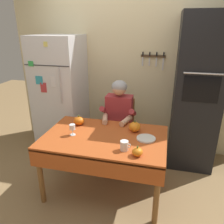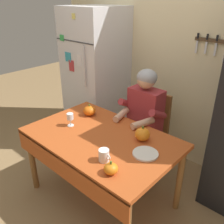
{
  "view_description": "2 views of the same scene",
  "coord_description": "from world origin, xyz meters",
  "px_view_note": "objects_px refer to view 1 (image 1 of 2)",
  "views": [
    {
      "loc": [
        0.63,
        -2.1,
        1.93
      ],
      "look_at": [
        0.06,
        0.2,
        1.01
      ],
      "focal_mm": 35.88,
      "sensor_mm": 36.0,
      "label": 1
    },
    {
      "loc": [
        1.39,
        -1.27,
        1.93
      ],
      "look_at": [
        0.05,
        0.19,
        0.97
      ],
      "focal_mm": 39.41,
      "sensor_mm": 36.0,
      "label": 2
    }
  ],
  "objects_px": {
    "coffee_mug": "(124,146)",
    "seated_person": "(118,117)",
    "pumpkin_medium": "(135,127)",
    "refrigerator": "(61,95)",
    "serving_tray": "(146,138)",
    "wine_glass": "(72,128)",
    "pumpkin_small": "(79,121)",
    "dining_table": "(104,143)",
    "wall_oven": "(197,94)",
    "pumpkin_large": "(137,152)",
    "chair_behind_person": "(121,127)"
  },
  "relations": [
    {
      "from": "serving_tray",
      "to": "pumpkin_medium",
      "type": "bearing_deg",
      "value": 133.23
    },
    {
      "from": "pumpkin_medium",
      "to": "serving_tray",
      "type": "distance_m",
      "value": 0.23
    },
    {
      "from": "refrigerator",
      "to": "seated_person",
      "type": "xyz_separation_m",
      "value": [
        0.98,
        -0.28,
        -0.16
      ]
    },
    {
      "from": "seated_person",
      "to": "pumpkin_large",
      "type": "height_order",
      "value": "seated_person"
    },
    {
      "from": "pumpkin_large",
      "to": "serving_tray",
      "type": "bearing_deg",
      "value": 82.31
    },
    {
      "from": "serving_tray",
      "to": "wine_glass",
      "type": "bearing_deg",
      "value": -172.94
    },
    {
      "from": "refrigerator",
      "to": "serving_tray",
      "type": "distance_m",
      "value": 1.65
    },
    {
      "from": "refrigerator",
      "to": "chair_behind_person",
      "type": "bearing_deg",
      "value": -5.27
    },
    {
      "from": "refrigerator",
      "to": "serving_tray",
      "type": "bearing_deg",
      "value": -30.0
    },
    {
      "from": "dining_table",
      "to": "pumpkin_small",
      "type": "xyz_separation_m",
      "value": [
        -0.4,
        0.25,
        0.14
      ]
    },
    {
      "from": "pumpkin_large",
      "to": "dining_table",
      "type": "bearing_deg",
      "value": 144.61
    },
    {
      "from": "dining_table",
      "to": "serving_tray",
      "type": "relative_size",
      "value": 6.6
    },
    {
      "from": "dining_table",
      "to": "pumpkin_small",
      "type": "bearing_deg",
      "value": 148.15
    },
    {
      "from": "chair_behind_person",
      "to": "seated_person",
      "type": "distance_m",
      "value": 0.29
    },
    {
      "from": "seated_person",
      "to": "pumpkin_large",
      "type": "distance_m",
      "value": 0.98
    },
    {
      "from": "dining_table",
      "to": "seated_person",
      "type": "bearing_deg",
      "value": 87.05
    },
    {
      "from": "refrigerator",
      "to": "wall_oven",
      "type": "xyz_separation_m",
      "value": [
        2.0,
        0.04,
        0.15
      ]
    },
    {
      "from": "refrigerator",
      "to": "chair_behind_person",
      "type": "height_order",
      "value": "refrigerator"
    },
    {
      "from": "coffee_mug",
      "to": "seated_person",
      "type": "bearing_deg",
      "value": 106.67
    },
    {
      "from": "seated_person",
      "to": "coffee_mug",
      "type": "bearing_deg",
      "value": -73.33
    },
    {
      "from": "pumpkin_large",
      "to": "pumpkin_medium",
      "type": "xyz_separation_m",
      "value": [
        -0.1,
        0.53,
        0.02
      ]
    },
    {
      "from": "chair_behind_person",
      "to": "dining_table",
      "type": "bearing_deg",
      "value": -92.25
    },
    {
      "from": "coffee_mug",
      "to": "serving_tray",
      "type": "relative_size",
      "value": 0.53
    },
    {
      "from": "dining_table",
      "to": "serving_tray",
      "type": "height_order",
      "value": "serving_tray"
    },
    {
      "from": "coffee_mug",
      "to": "wine_glass",
      "type": "xyz_separation_m",
      "value": [
        -0.64,
        0.18,
        0.04
      ]
    },
    {
      "from": "coffee_mug",
      "to": "serving_tray",
      "type": "xyz_separation_m",
      "value": [
        0.19,
        0.29,
        -0.04
      ]
    },
    {
      "from": "wall_oven",
      "to": "wine_glass",
      "type": "bearing_deg",
      "value": -145.76
    },
    {
      "from": "dining_table",
      "to": "coffee_mug",
      "type": "xyz_separation_m",
      "value": [
        0.28,
        -0.22,
        0.13
      ]
    },
    {
      "from": "pumpkin_small",
      "to": "seated_person",
      "type": "bearing_deg",
      "value": 39.29
    },
    {
      "from": "wine_glass",
      "to": "pumpkin_medium",
      "type": "bearing_deg",
      "value": 21.39
    },
    {
      "from": "refrigerator",
      "to": "pumpkin_medium",
      "type": "relative_size",
      "value": 12.91
    },
    {
      "from": "pumpkin_small",
      "to": "wall_oven",
      "type": "bearing_deg",
      "value": 24.87
    },
    {
      "from": "refrigerator",
      "to": "wine_glass",
      "type": "relative_size",
      "value": 13.46
    },
    {
      "from": "seated_person",
      "to": "coffee_mug",
      "type": "distance_m",
      "value": 0.87
    },
    {
      "from": "refrigerator",
      "to": "chair_behind_person",
      "type": "relative_size",
      "value": 1.94
    },
    {
      "from": "wine_glass",
      "to": "serving_tray",
      "type": "bearing_deg",
      "value": 7.06
    },
    {
      "from": "refrigerator",
      "to": "coffee_mug",
      "type": "bearing_deg",
      "value": -42.02
    },
    {
      "from": "refrigerator",
      "to": "serving_tray",
      "type": "xyz_separation_m",
      "value": [
        1.42,
        -0.82,
        -0.15
      ]
    },
    {
      "from": "pumpkin_large",
      "to": "pumpkin_small",
      "type": "height_order",
      "value": "pumpkin_small"
    },
    {
      "from": "wall_oven",
      "to": "wine_glass",
      "type": "height_order",
      "value": "wall_oven"
    },
    {
      "from": "coffee_mug",
      "to": "pumpkin_small",
      "type": "relative_size",
      "value": 0.83
    },
    {
      "from": "dining_table",
      "to": "pumpkin_large",
      "type": "distance_m",
      "value": 0.53
    },
    {
      "from": "pumpkin_large",
      "to": "chair_behind_person",
      "type": "bearing_deg",
      "value": 109.66
    },
    {
      "from": "serving_tray",
      "to": "chair_behind_person",
      "type": "bearing_deg",
      "value": 121.04
    },
    {
      "from": "wall_oven",
      "to": "wine_glass",
      "type": "relative_size",
      "value": 15.71
    },
    {
      "from": "coffee_mug",
      "to": "chair_behind_person",
      "type": "bearing_deg",
      "value": 103.71
    },
    {
      "from": "seated_person",
      "to": "pumpkin_medium",
      "type": "bearing_deg",
      "value": -52.89
    },
    {
      "from": "dining_table",
      "to": "seated_person",
      "type": "relative_size",
      "value": 1.12
    },
    {
      "from": "wall_oven",
      "to": "coffee_mug",
      "type": "relative_size",
      "value": 18.81
    },
    {
      "from": "coffee_mug",
      "to": "pumpkin_small",
      "type": "bearing_deg",
      "value": 145.17
    }
  ]
}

